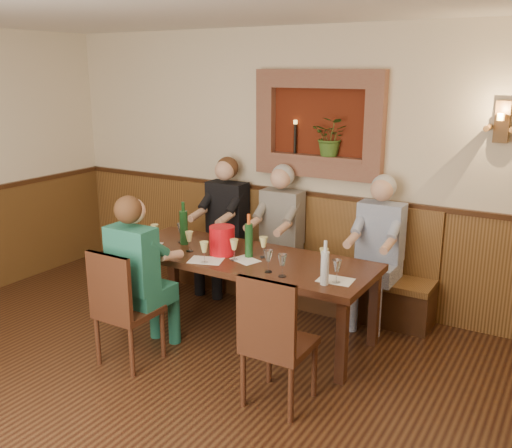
{
  "coord_description": "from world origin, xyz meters",
  "views": [
    {
      "loc": [
        2.59,
        -2.3,
        2.38
      ],
      "look_at": [
        0.1,
        1.9,
        1.05
      ],
      "focal_mm": 40.0,
      "sensor_mm": 36.0,
      "label": 1
    }
  ],
  "objects_px": {
    "dining_table": "(244,264)",
    "water_bottle": "(325,267)",
    "person_bench_left": "(223,236)",
    "person_chair_front": "(142,289)",
    "bench": "(291,269)",
    "person_bench_mid": "(277,246)",
    "chair_near_right": "(278,366)",
    "chair_near_left": "(128,330)",
    "wine_bottle_green_a": "(249,240)",
    "person_bench_right": "(376,264)",
    "wine_bottle_green_b": "(184,227)",
    "spittoon_bucket": "(222,240)"
  },
  "relations": [
    {
      "from": "bench",
      "to": "chair_near_left",
      "type": "distance_m",
      "value": 1.98
    },
    {
      "from": "chair_near_right",
      "to": "water_bottle",
      "type": "bearing_deg",
      "value": 81.15
    },
    {
      "from": "person_bench_left",
      "to": "person_bench_right",
      "type": "bearing_deg",
      "value": 0.03
    },
    {
      "from": "dining_table",
      "to": "person_bench_right",
      "type": "relative_size",
      "value": 1.67
    },
    {
      "from": "bench",
      "to": "chair_near_left",
      "type": "xyz_separation_m",
      "value": [
        -0.53,
        -1.91,
        -0.04
      ]
    },
    {
      "from": "bench",
      "to": "person_bench_mid",
      "type": "height_order",
      "value": "person_bench_mid"
    },
    {
      "from": "person_bench_right",
      "to": "dining_table",
      "type": "bearing_deg",
      "value": -138.9
    },
    {
      "from": "chair_near_right",
      "to": "water_bottle",
      "type": "xyz_separation_m",
      "value": [
        0.09,
        0.59,
        0.6
      ]
    },
    {
      "from": "chair_near_left",
      "to": "wine_bottle_green_a",
      "type": "bearing_deg",
      "value": 59.0
    },
    {
      "from": "chair_near_right",
      "to": "person_bench_right",
      "type": "bearing_deg",
      "value": 85.25
    },
    {
      "from": "person_bench_mid",
      "to": "person_bench_right",
      "type": "xyz_separation_m",
      "value": [
        1.07,
        0.0,
        -0.0
      ]
    },
    {
      "from": "chair_near_right",
      "to": "person_bench_mid",
      "type": "height_order",
      "value": "person_bench_mid"
    },
    {
      "from": "bench",
      "to": "person_bench_right",
      "type": "height_order",
      "value": "person_bench_right"
    },
    {
      "from": "chair_near_left",
      "to": "person_bench_mid",
      "type": "xyz_separation_m",
      "value": [
        0.43,
        1.8,
        0.31
      ]
    },
    {
      "from": "chair_near_left",
      "to": "wine_bottle_green_b",
      "type": "height_order",
      "value": "wine_bottle_green_b"
    },
    {
      "from": "chair_near_right",
      "to": "wine_bottle_green_a",
      "type": "distance_m",
      "value": 1.31
    },
    {
      "from": "dining_table",
      "to": "person_bench_left",
      "type": "height_order",
      "value": "person_bench_left"
    },
    {
      "from": "person_bench_left",
      "to": "person_chair_front",
      "type": "bearing_deg",
      "value": -81.06
    },
    {
      "from": "person_bench_mid",
      "to": "person_chair_front",
      "type": "relative_size",
      "value": 1.02
    },
    {
      "from": "person_bench_left",
      "to": "water_bottle",
      "type": "bearing_deg",
      "value": -33.17
    },
    {
      "from": "dining_table",
      "to": "water_bottle",
      "type": "bearing_deg",
      "value": -16.87
    },
    {
      "from": "chair_near_right",
      "to": "wine_bottle_green_b",
      "type": "distance_m",
      "value": 1.85
    },
    {
      "from": "chair_near_left",
      "to": "wine_bottle_green_b",
      "type": "relative_size",
      "value": 2.39
    },
    {
      "from": "wine_bottle_green_a",
      "to": "water_bottle",
      "type": "bearing_deg",
      "value": -17.71
    },
    {
      "from": "person_bench_mid",
      "to": "water_bottle",
      "type": "xyz_separation_m",
      "value": [
        1.02,
        -1.11,
        0.3
      ]
    },
    {
      "from": "bench",
      "to": "dining_table",
      "type": "bearing_deg",
      "value": -90.0
    },
    {
      "from": "spittoon_bucket",
      "to": "wine_bottle_green_a",
      "type": "distance_m",
      "value": 0.26
    },
    {
      "from": "spittoon_bucket",
      "to": "person_bench_left",
      "type": "bearing_deg",
      "value": 123.62
    },
    {
      "from": "chair_near_right",
      "to": "person_bench_mid",
      "type": "bearing_deg",
      "value": 118.39
    },
    {
      "from": "person_bench_left",
      "to": "water_bottle",
      "type": "height_order",
      "value": "person_bench_left"
    },
    {
      "from": "chair_near_right",
      "to": "person_bench_left",
      "type": "relative_size",
      "value": 0.69
    },
    {
      "from": "chair_near_left",
      "to": "wine_bottle_green_a",
      "type": "distance_m",
      "value": 1.29
    },
    {
      "from": "person_bench_left",
      "to": "wine_bottle_green_a",
      "type": "bearing_deg",
      "value": -44.82
    },
    {
      "from": "bench",
      "to": "chair_near_left",
      "type": "height_order",
      "value": "bench"
    },
    {
      "from": "chair_near_left",
      "to": "wine_bottle_green_a",
      "type": "height_order",
      "value": "wine_bottle_green_a"
    },
    {
      "from": "bench",
      "to": "chair_near_right",
      "type": "bearing_deg",
      "value": -65.37
    },
    {
      "from": "person_bench_left",
      "to": "person_chair_front",
      "type": "distance_m",
      "value": 1.63
    },
    {
      "from": "chair_near_left",
      "to": "chair_near_right",
      "type": "xyz_separation_m",
      "value": [
        1.36,
        0.1,
        0.01
      ]
    },
    {
      "from": "chair_near_right",
      "to": "person_bench_mid",
      "type": "xyz_separation_m",
      "value": [
        -0.93,
        1.7,
        0.3
      ]
    },
    {
      "from": "bench",
      "to": "wine_bottle_green_a",
      "type": "relative_size",
      "value": 7.56
    },
    {
      "from": "person_chair_front",
      "to": "spittoon_bucket",
      "type": "height_order",
      "value": "person_chair_front"
    },
    {
      "from": "dining_table",
      "to": "person_bench_mid",
      "type": "xyz_separation_m",
      "value": [
        -0.11,
        0.84,
        -0.08
      ]
    },
    {
      "from": "chair_near_right",
      "to": "wine_bottle_green_a",
      "type": "height_order",
      "value": "wine_bottle_green_a"
    },
    {
      "from": "person_bench_right",
      "to": "water_bottle",
      "type": "height_order",
      "value": "person_bench_right"
    },
    {
      "from": "dining_table",
      "to": "bench",
      "type": "bearing_deg",
      "value": 90.0
    },
    {
      "from": "bench",
      "to": "spittoon_bucket",
      "type": "xyz_separation_m",
      "value": [
        -0.19,
        -1.0,
        0.55
      ]
    },
    {
      "from": "chair_near_right",
      "to": "spittoon_bucket",
      "type": "xyz_separation_m",
      "value": [
        -1.02,
        0.81,
        0.59
      ]
    },
    {
      "from": "chair_near_left",
      "to": "person_bench_left",
      "type": "height_order",
      "value": "person_bench_left"
    },
    {
      "from": "person_bench_left",
      "to": "person_bench_mid",
      "type": "bearing_deg",
      "value": 0.06
    },
    {
      "from": "person_bench_left",
      "to": "person_bench_mid",
      "type": "distance_m",
      "value": 0.68
    }
  ]
}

